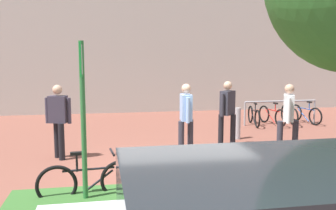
# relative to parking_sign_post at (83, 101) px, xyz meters

# --- Properties ---
(ground_plane) EXTENTS (60.00, 60.00, 0.00)m
(ground_plane) POSITION_rel_parking_sign_post_xyz_m (1.81, 1.51, -1.70)
(ground_plane) COLOR brown
(planter_strip) EXTENTS (7.00, 1.10, 0.16)m
(planter_strip) POSITION_rel_parking_sign_post_xyz_m (2.27, 0.00, -1.62)
(planter_strip) COLOR #336028
(planter_strip) RESTS_ON ground
(parking_sign_post) EXTENTS (0.08, 0.36, 2.61)m
(parking_sign_post) POSITION_rel_parking_sign_post_xyz_m (0.00, 0.00, 0.00)
(parking_sign_post) COLOR #2D7238
(parking_sign_post) RESTS_ON ground
(bike_at_sign) EXTENTS (1.68, 0.42, 0.86)m
(bike_at_sign) POSITION_rel_parking_sign_post_xyz_m (0.05, 0.24, -1.35)
(bike_at_sign) COLOR black
(bike_at_sign) RESTS_ON ground
(bike_rack_cluster) EXTENTS (2.66, 1.64, 0.83)m
(bike_rack_cluster) POSITION_rel_parking_sign_post_xyz_m (6.30, 6.17, -1.35)
(bike_rack_cluster) COLOR #99999E
(bike_rack_cluster) RESTS_ON ground
(bollard_steel) EXTENTS (0.16, 0.16, 0.90)m
(bollard_steel) POSITION_rel_parking_sign_post_xyz_m (4.06, 4.24, -1.25)
(bollard_steel) COLOR #ADADB2
(bollard_steel) RESTS_ON ground
(person_suited_navy) EXTENTS (0.48, 0.45, 1.72)m
(person_suited_navy) POSITION_rel_parking_sign_post_xyz_m (3.47, 3.43, -0.72)
(person_suited_navy) COLOR black
(person_suited_navy) RESTS_ON ground
(person_shirt_white) EXTENTS (0.40, 0.61, 1.72)m
(person_shirt_white) POSITION_rel_parking_sign_post_xyz_m (2.23, 2.78, -0.72)
(person_shirt_white) COLOR #2D2D38
(person_shirt_white) RESTS_ON ground
(person_shirt_blue) EXTENTS (0.53, 0.55, 1.72)m
(person_shirt_blue) POSITION_rel_parking_sign_post_xyz_m (4.59, 2.31, -0.72)
(person_shirt_blue) COLOR #2D2D38
(person_shirt_blue) RESTS_ON ground
(person_suited_dark) EXTENTS (0.59, 0.37, 1.72)m
(person_suited_dark) POSITION_rel_parking_sign_post_xyz_m (-0.72, 2.98, -0.72)
(person_suited_dark) COLOR black
(person_suited_dark) RESTS_ON ground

